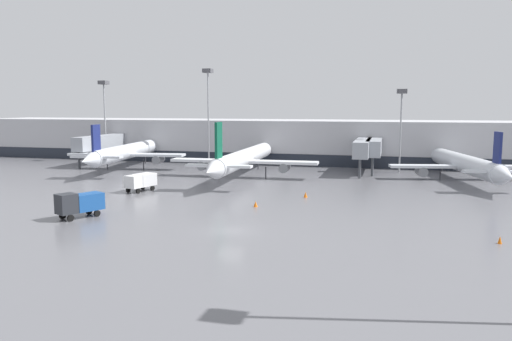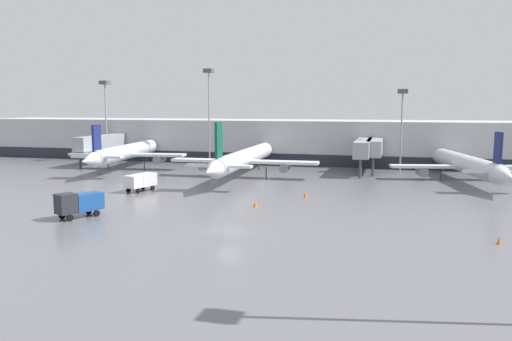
{
  "view_description": "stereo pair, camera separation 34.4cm",
  "coord_description": "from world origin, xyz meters",
  "px_view_note": "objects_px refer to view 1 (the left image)",
  "views": [
    {
      "loc": [
        14.72,
        -44.73,
        11.94
      ],
      "look_at": [
        -3.47,
        22.31,
        3.0
      ],
      "focal_mm": 35.0,
      "sensor_mm": 36.0,
      "label": 1
    },
    {
      "loc": [
        15.05,
        -44.64,
        11.94
      ],
      "look_at": [
        -3.47,
        22.31,
        3.0
      ],
      "focal_mm": 35.0,
      "sensor_mm": 36.0,
      "label": 2
    }
  ],
  "objects_px": {
    "service_truck_1": "(141,181)",
    "service_truck_2": "(80,203)",
    "apron_light_mast_0": "(208,90)",
    "apron_light_mast_3": "(402,105)",
    "parked_jet_1": "(243,158)",
    "parked_jet_2": "(126,152)",
    "traffic_cone_3": "(306,195)",
    "traffic_cone_0": "(500,240)",
    "apron_light_mast_4": "(104,98)",
    "parked_jet_0": "(462,163)",
    "traffic_cone_1": "(256,204)"
  },
  "relations": [
    {
      "from": "parked_jet_0",
      "to": "traffic_cone_1",
      "type": "xyz_separation_m",
      "value": [
        -26.82,
        -30.36,
        -2.38
      ]
    },
    {
      "from": "service_truck_1",
      "to": "apron_light_mast_3",
      "type": "distance_m",
      "value": 48.29
    },
    {
      "from": "traffic_cone_1",
      "to": "apron_light_mast_4",
      "type": "distance_m",
      "value": 61.48
    },
    {
      "from": "service_truck_1",
      "to": "apron_light_mast_4",
      "type": "distance_m",
      "value": 44.32
    },
    {
      "from": "traffic_cone_3",
      "to": "apron_light_mast_3",
      "type": "xyz_separation_m",
      "value": [
        12.28,
        29.44,
        11.78
      ]
    },
    {
      "from": "parked_jet_1",
      "to": "traffic_cone_0",
      "type": "relative_size",
      "value": 56.79
    },
    {
      "from": "service_truck_1",
      "to": "traffic_cone_3",
      "type": "distance_m",
      "value": 23.38
    },
    {
      "from": "apron_light_mast_3",
      "to": "traffic_cone_0",
      "type": "bearing_deg",
      "value": -80.52
    },
    {
      "from": "traffic_cone_0",
      "to": "apron_light_mast_3",
      "type": "distance_m",
      "value": 49.32
    },
    {
      "from": "parked_jet_2",
      "to": "apron_light_mast_3",
      "type": "height_order",
      "value": "apron_light_mast_3"
    },
    {
      "from": "parked_jet_2",
      "to": "service_truck_2",
      "type": "height_order",
      "value": "parked_jet_2"
    },
    {
      "from": "parked_jet_1",
      "to": "apron_light_mast_3",
      "type": "height_order",
      "value": "apron_light_mast_3"
    },
    {
      "from": "parked_jet_0",
      "to": "apron_light_mast_4",
      "type": "relative_size",
      "value": 2.12
    },
    {
      "from": "parked_jet_2",
      "to": "traffic_cone_3",
      "type": "distance_m",
      "value": 43.24
    },
    {
      "from": "service_truck_2",
      "to": "apron_light_mast_0",
      "type": "relative_size",
      "value": 0.27
    },
    {
      "from": "parked_jet_1",
      "to": "apron_light_mast_3",
      "type": "distance_m",
      "value": 30.37
    },
    {
      "from": "parked_jet_0",
      "to": "service_truck_2",
      "type": "relative_size",
      "value": 7.04
    },
    {
      "from": "traffic_cone_1",
      "to": "apron_light_mast_4",
      "type": "xyz_separation_m",
      "value": [
        -44.82,
        39.85,
        13.52
      ]
    },
    {
      "from": "parked_jet_1",
      "to": "service_truck_1",
      "type": "relative_size",
      "value": 7.89
    },
    {
      "from": "traffic_cone_1",
      "to": "apron_light_mast_0",
      "type": "distance_m",
      "value": 47.27
    },
    {
      "from": "service_truck_2",
      "to": "apron_light_mast_4",
      "type": "bearing_deg",
      "value": -125.03
    },
    {
      "from": "parked_jet_1",
      "to": "parked_jet_2",
      "type": "bearing_deg",
      "value": 76.59
    },
    {
      "from": "service_truck_1",
      "to": "service_truck_2",
      "type": "relative_size",
      "value": 0.95
    },
    {
      "from": "apron_light_mast_3",
      "to": "apron_light_mast_4",
      "type": "distance_m",
      "value": 61.93
    },
    {
      "from": "traffic_cone_3",
      "to": "apron_light_mast_0",
      "type": "relative_size",
      "value": 0.04
    },
    {
      "from": "apron_light_mast_4",
      "to": "apron_light_mast_3",
      "type": "bearing_deg",
      "value": -2.45
    },
    {
      "from": "traffic_cone_0",
      "to": "apron_light_mast_4",
      "type": "distance_m",
      "value": 86.8
    },
    {
      "from": "apron_light_mast_4",
      "to": "service_truck_2",
      "type": "bearing_deg",
      "value": -60.95
    },
    {
      "from": "parked_jet_2",
      "to": "apron_light_mast_0",
      "type": "bearing_deg",
      "value": -55.06
    },
    {
      "from": "service_truck_1",
      "to": "traffic_cone_3",
      "type": "xyz_separation_m",
      "value": [
        23.31,
        1.43,
        -1.17
      ]
    },
    {
      "from": "parked_jet_1",
      "to": "traffic_cone_0",
      "type": "distance_m",
      "value": 47.27
    },
    {
      "from": "traffic_cone_3",
      "to": "service_truck_1",
      "type": "bearing_deg",
      "value": -176.48
    },
    {
      "from": "traffic_cone_1",
      "to": "apron_light_mast_3",
      "type": "bearing_deg",
      "value": 65.41
    },
    {
      "from": "service_truck_1",
      "to": "parked_jet_2",
      "type": "bearing_deg",
      "value": -130.5
    },
    {
      "from": "parked_jet_2",
      "to": "apron_light_mast_4",
      "type": "height_order",
      "value": "apron_light_mast_4"
    },
    {
      "from": "traffic_cone_0",
      "to": "apron_light_mast_4",
      "type": "relative_size",
      "value": 0.04
    },
    {
      "from": "parked_jet_2",
      "to": "traffic_cone_1",
      "type": "relative_size",
      "value": 55.21
    },
    {
      "from": "parked_jet_1",
      "to": "traffic_cone_0",
      "type": "height_order",
      "value": "parked_jet_1"
    },
    {
      "from": "service_truck_1",
      "to": "apron_light_mast_4",
      "type": "bearing_deg",
      "value": -126.26
    },
    {
      "from": "parked_jet_1",
      "to": "apron_light_mast_4",
      "type": "distance_m",
      "value": 41.31
    },
    {
      "from": "parked_jet_2",
      "to": "traffic_cone_1",
      "type": "xyz_separation_m",
      "value": [
        33.24,
        -28.22,
        -2.99
      ]
    },
    {
      "from": "service_truck_1",
      "to": "apron_light_mast_0",
      "type": "relative_size",
      "value": 0.26
    },
    {
      "from": "apron_light_mast_0",
      "to": "apron_light_mast_3",
      "type": "height_order",
      "value": "apron_light_mast_0"
    },
    {
      "from": "parked_jet_1",
      "to": "traffic_cone_1",
      "type": "bearing_deg",
      "value": -162.19
    },
    {
      "from": "apron_light_mast_4",
      "to": "parked_jet_1",
      "type": "bearing_deg",
      "value": -24.48
    },
    {
      "from": "parked_jet_1",
      "to": "service_truck_2",
      "type": "relative_size",
      "value": 7.49
    },
    {
      "from": "parked_jet_1",
      "to": "parked_jet_2",
      "type": "distance_m",
      "value": 25.25
    },
    {
      "from": "parked_jet_0",
      "to": "service_truck_2",
      "type": "distance_m",
      "value": 59.87
    },
    {
      "from": "service_truck_2",
      "to": "apron_light_mast_3",
      "type": "xyz_separation_m",
      "value": [
        33.77,
        47.9,
        10.51
      ]
    },
    {
      "from": "traffic_cone_1",
      "to": "service_truck_2",
      "type": "bearing_deg",
      "value": -147.45
    }
  ]
}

